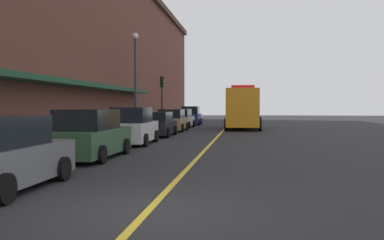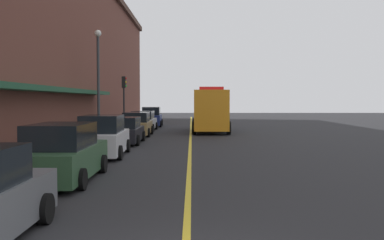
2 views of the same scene
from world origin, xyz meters
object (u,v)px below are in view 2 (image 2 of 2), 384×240
Objects in this scene: utility_truck at (211,111)px; parking_meter_0 at (41,142)px; parked_car_5 at (144,121)px; traffic_light_near at (125,93)px; parked_car_4 at (137,125)px; parked_car_2 at (104,137)px; parked_car_3 at (125,131)px; parked_car_1 at (64,154)px; parking_meter_1 at (118,121)px; street_lamp_left at (99,72)px; parked_car_6 at (152,117)px.

utility_truck is 20.82m from parking_meter_0.
traffic_light_near is at bearing 150.11° from parked_car_5.
parked_car_4 is at bearing -177.68° from parked_car_5.
parked_car_3 is (0.08, 5.75, -0.13)m from parked_car_2.
parked_car_1 is 1.03× the size of parked_car_5.
utility_truck is 7.82m from parking_meter_1.
parked_car_1 is at bearing -86.41° from traffic_light_near.
street_lamp_left reaches higher than parked_car_3.
traffic_light_near reaches higher than parking_meter_1.
parked_car_6 is (0.05, 16.70, 0.14)m from parked_car_3.
parked_car_4 is 3.16× the size of parking_meter_1.
parked_car_4 is at bearing -0.61° from parked_car_1.
parking_meter_0 is at bearing 160.97° from parked_car_2.
parked_car_6 is 1.08× the size of traffic_light_near.
parked_car_6 reaches higher than parked_car_3.
street_lamp_left reaches higher than parking_meter_0.
parked_car_5 is 0.68× the size of street_lamp_left.
parked_car_3 is 1.05× the size of traffic_light_near.
parking_meter_0 is at bearing 171.92° from parked_car_3.
parked_car_3 is 0.96× the size of parked_car_5.
parked_car_1 is at bearing 178.09° from parked_car_6.
parking_meter_1 is (-1.35, 17.83, 0.20)m from parked_car_1.
parked_car_3 is 4.83m from street_lamp_left.
traffic_light_near reaches higher than parked_car_6.
parking_meter_1 is 0.19× the size of street_lamp_left.
street_lamp_left is at bearing 146.55° from parked_car_4.
parked_car_1 is 17.88m from parking_meter_1.
traffic_light_near is (-1.43, -8.02, 2.27)m from parked_car_6.
parked_car_5 is 1.10× the size of traffic_light_near.
parked_car_6 reaches higher than parked_car_1.
traffic_light_near is at bearing 88.68° from parking_meter_1.
traffic_light_near reaches higher than parked_car_4.
parked_car_2 is 14.66m from traffic_light_near.
street_lamp_left is at bearing -99.50° from parking_meter_1.
parked_car_3 is 0.55× the size of utility_truck.
parked_car_4 is 5.19m from street_lamp_left.
street_lamp_left is (-0.60, -3.58, 3.34)m from parking_meter_1.
parked_car_2 is at bearing 179.46° from parked_car_4.
parked_car_4 is 0.98× the size of traffic_light_near.
parked_car_3 is 3.40× the size of parking_meter_1.
parking_meter_1 is at bearing 72.43° from parked_car_4.
parked_car_4 is at bearing -66.02° from traffic_light_near.
parking_meter_0 is 18.89m from traffic_light_near.
parked_car_2 is 1.10× the size of parked_car_4.
parked_car_5 is 5.89m from parked_car_6.
parked_car_2 is at bearing -0.38° from parked_car_1.
parking_meter_1 is (-1.49, -10.70, 0.18)m from parked_car_6.
parked_car_4 is 3.16× the size of parking_meter_0.
utility_truck reaches higher than parked_car_6.
parked_car_3 is at bearing -49.78° from street_lamp_left.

